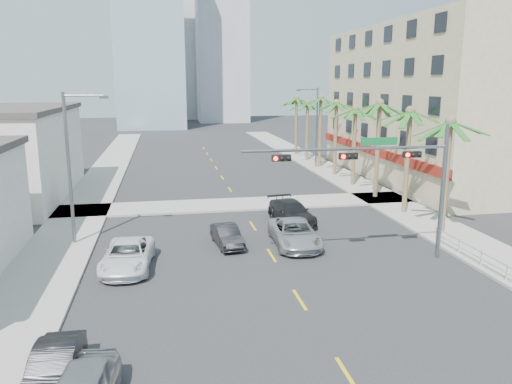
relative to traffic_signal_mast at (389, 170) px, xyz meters
The scene contains 24 objects.
ground 11.06m from the traffic_signal_mast, 126.03° to the right, with size 260.00×260.00×0.00m, color #262628.
sidewalk_right 14.44m from the traffic_signal_mast, 62.71° to the left, with size 4.00×120.00×0.15m, color gray.
sidewalk_left 22.05m from the traffic_signal_mast, 145.89° to the left, with size 4.00×120.00×0.15m, color gray.
sidewalk_cross 15.99m from the traffic_signal_mast, 112.38° to the left, with size 80.00×4.00×0.15m, color gray.
building_right 27.47m from the traffic_signal_mast, 53.68° to the left, with size 15.25×28.00×15.00m.
tower_far_left 90.14m from the traffic_signal_mast, 99.00° to the left, with size 14.00×14.00×48.00m, color #99B2C6.
tower_far_center 118.45m from the traffic_signal_mast, 94.29° to the left, with size 16.00×16.00×42.00m, color #ADADB2.
traffic_signal_mast is the anchor object (origin of this frame).
palm_tree_0 7.37m from the traffic_signal_mast, 34.84° to the left, with size 4.80×4.80×7.80m.
palm_tree_1 11.18m from the traffic_signal_mast, 57.84° to the left, with size 4.80×4.80×8.16m.
palm_tree_2 15.81m from the traffic_signal_mast, 68.07° to the left, with size 4.80×4.80×8.52m.
palm_tree_3 20.59m from the traffic_signal_mast, 73.51° to the left, with size 4.80×4.80×7.80m.
palm_tree_4 25.63m from the traffic_signal_mast, 76.83° to the left, with size 4.80×4.80×8.16m.
palm_tree_5 30.72m from the traffic_signal_mast, 79.05° to the left, with size 4.80×4.80×8.52m.
palm_tree_6 35.78m from the traffic_signal_mast, 80.63° to the left, with size 4.80×4.80×7.80m.
palm_tree_7 40.93m from the traffic_signal_mast, 81.82° to the left, with size 4.80×4.80×8.16m.
streetlight_left 17.84m from the traffic_signal_mast, 160.18° to the left, with size 2.55×0.25×9.00m.
streetlight_right 30.50m from the traffic_signal_mast, 80.16° to the left, with size 2.55×0.25×9.00m.
guardrail 6.59m from the traffic_signal_mast, 23.39° to the right, with size 0.08×8.08×1.00m.
car_parked_mid 18.10m from the traffic_signal_mast, 149.88° to the right, with size 1.36×3.91×1.29m, color black.
car_parked_far 14.33m from the traffic_signal_mast, behind, with size 2.40×5.21×1.45m, color white.
car_lane_left 10.10m from the traffic_signal_mast, 152.29° to the left, with size 1.31×3.75×1.24m, color black.
car_lane_center 6.91m from the traffic_signal_mast, 138.72° to the left, with size 2.50×5.42×1.51m, color silver.
car_lane_right 9.90m from the traffic_signal_mast, 109.76° to the left, with size 2.11×5.19×1.51m, color black.
Camera 1 is at (-5.67, -16.05, 9.49)m, focal length 35.00 mm.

